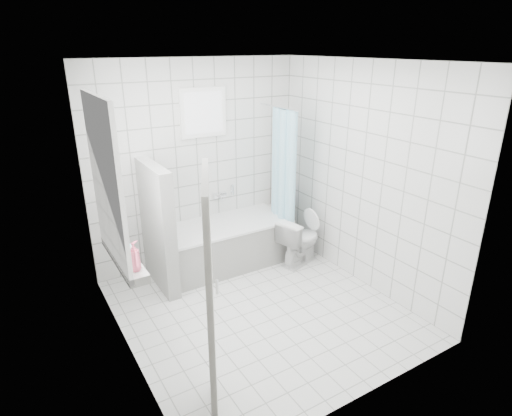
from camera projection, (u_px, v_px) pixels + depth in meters
ground at (259, 309)px, 4.72m from camera, size 3.00×3.00×0.00m
ceiling at (260, 61)px, 3.78m from camera, size 3.00×3.00×0.00m
wall_back at (198, 165)px, 5.45m from camera, size 2.80×0.02×2.60m
wall_front at (370, 259)px, 3.05m from camera, size 2.80×0.02×2.60m
wall_left at (117, 228)px, 3.57m from camera, size 0.02×3.00×2.60m
wall_right at (363, 177)px, 4.93m from camera, size 0.02×3.00×2.60m
window_left at (109, 184)px, 3.72m from camera, size 0.01×0.90×1.40m
window_back at (204, 113)px, 5.22m from camera, size 0.50×0.01×0.50m
window_sill at (124, 258)px, 4.01m from camera, size 0.18×1.02×0.08m
door at (211, 314)px, 2.94m from camera, size 0.37×0.74×2.00m
bathtub at (226, 244)px, 5.59m from camera, size 1.67×0.77×0.58m
partition_wall at (158, 227)px, 4.95m from camera, size 0.15×0.85×1.50m
tiled_ledge at (281, 222)px, 6.32m from camera, size 0.40×0.24×0.55m
toilet at (300, 240)px, 5.62m from camera, size 0.71×0.52×0.64m
curtain_rod at (278, 107)px, 5.33m from camera, size 0.02×0.80×0.02m
shower_curtain at (282, 179)px, 5.55m from camera, size 0.14×0.48×1.78m
tub_faucet at (220, 195)px, 5.71m from camera, size 0.18×0.06×0.06m
sill_bottles at (125, 244)px, 3.91m from camera, size 0.20×0.77×0.31m
ledge_bottles at (282, 197)px, 6.17m from camera, size 0.16×0.18×0.25m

